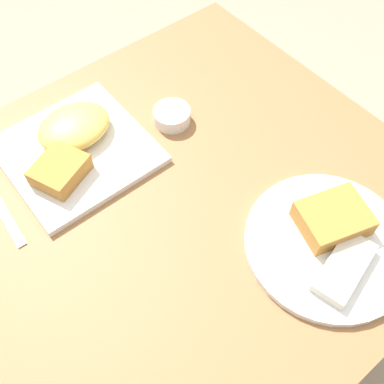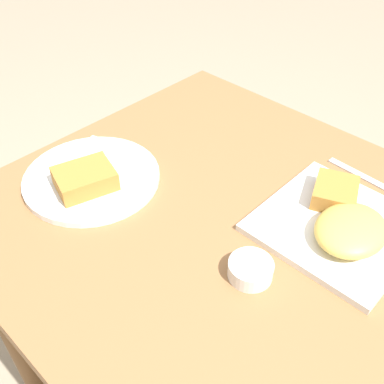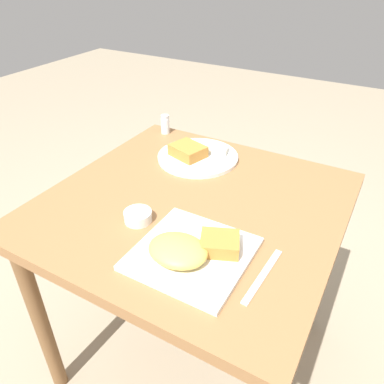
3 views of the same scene
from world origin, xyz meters
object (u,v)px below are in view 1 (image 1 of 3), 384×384
object	(u,v)px
plate_oval_far	(330,239)
plate_square_near	(74,144)
butter_knife	(0,206)
sauce_ramekin	(172,115)

from	to	relation	value
plate_oval_far	plate_square_near	bearing A→B (deg)	-62.56
plate_oval_far	butter_knife	world-z (taller)	plate_oval_far
plate_square_near	sauce_ramekin	bearing A→B (deg)	164.24
plate_square_near	sauce_ramekin	distance (m)	0.21
plate_oval_far	sauce_ramekin	xyz separation A→B (m)	(0.04, -0.40, 0.00)
plate_square_near	plate_oval_far	size ratio (longest dim) A/B	0.94
plate_square_near	butter_knife	world-z (taller)	plate_square_near
sauce_ramekin	butter_knife	distance (m)	0.38
plate_square_near	plate_oval_far	bearing A→B (deg)	117.44
sauce_ramekin	butter_knife	bearing A→B (deg)	-4.32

